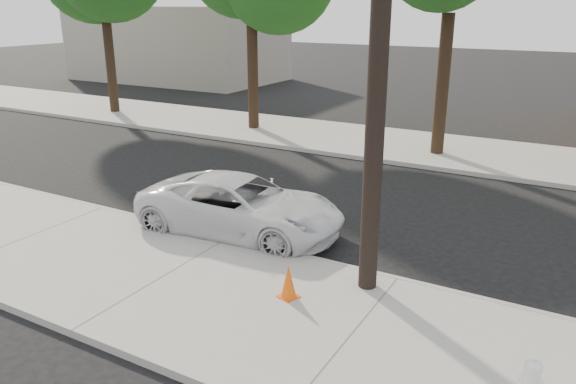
# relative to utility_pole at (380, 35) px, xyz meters

# --- Properties ---
(ground) EXTENTS (120.00, 120.00, 0.00)m
(ground) POSITION_rel_utility_pole_xyz_m (-3.60, 2.70, -4.70)
(ground) COLOR black
(ground) RESTS_ON ground
(near_sidewalk) EXTENTS (90.00, 4.40, 0.15)m
(near_sidewalk) POSITION_rel_utility_pole_xyz_m (-3.60, -1.60, -4.62)
(near_sidewalk) COLOR gray
(near_sidewalk) RESTS_ON ground
(far_sidewalk) EXTENTS (90.00, 5.00, 0.15)m
(far_sidewalk) POSITION_rel_utility_pole_xyz_m (-3.60, 11.20, -4.62)
(far_sidewalk) COLOR gray
(far_sidewalk) RESTS_ON ground
(curb_near) EXTENTS (90.00, 0.12, 0.16)m
(curb_near) POSITION_rel_utility_pole_xyz_m (-3.60, 0.60, -4.62)
(curb_near) COLOR #9E9B93
(curb_near) RESTS_ON ground
(building_far) EXTENTS (14.00, 8.00, 5.00)m
(building_far) POSITION_rel_utility_pole_xyz_m (-23.60, 22.70, -2.20)
(building_far) COLOR gray
(building_far) RESTS_ON ground
(utility_pole) EXTENTS (1.40, 0.34, 9.00)m
(utility_pole) POSITION_rel_utility_pole_xyz_m (0.00, 0.00, 0.00)
(utility_pole) COLOR black
(utility_pole) RESTS_ON near_sidewalk
(police_cruiser) EXTENTS (5.08, 2.67, 1.36)m
(police_cruiser) POSITION_rel_utility_pole_xyz_m (-3.70, 1.26, -4.02)
(police_cruiser) COLOR silver
(police_cruiser) RESTS_ON ground
(fire_hydrant) EXTENTS (0.32, 0.30, 0.62)m
(fire_hydrant) POSITION_rel_utility_pole_xyz_m (3.09, -1.94, -4.25)
(fire_hydrant) COLOR white
(fire_hydrant) RESTS_ON near_sidewalk
(traffic_cone) EXTENTS (0.41, 0.41, 0.63)m
(traffic_cone) POSITION_rel_utility_pole_xyz_m (-1.08, -1.10, -4.24)
(traffic_cone) COLOR #EE570C
(traffic_cone) RESTS_ON near_sidewalk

